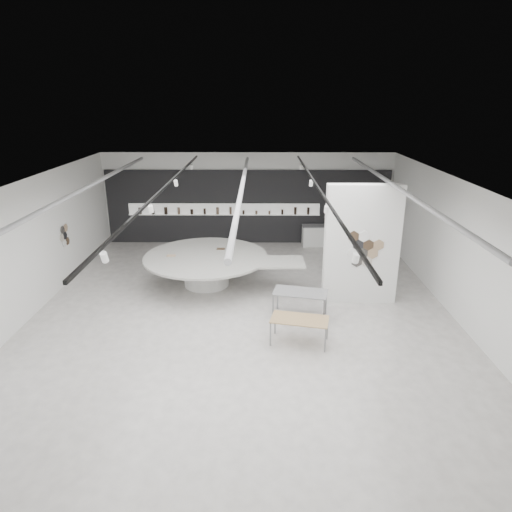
{
  "coord_description": "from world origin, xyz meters",
  "views": [
    {
      "loc": [
        0.46,
        -11.82,
        5.93
      ],
      "look_at": [
        0.38,
        1.2,
        1.37
      ],
      "focal_mm": 32.0,
      "sensor_mm": 36.0,
      "label": 1
    }
  ],
  "objects_px": {
    "sample_table_stone": "(300,294)",
    "partition_column": "(362,245)",
    "display_island": "(209,266)",
    "sample_table_wood": "(300,321)",
    "kitchen_counter": "(320,235)"
  },
  "relations": [
    {
      "from": "sample_table_wood",
      "to": "kitchen_counter",
      "type": "distance_m",
      "value": 8.21
    },
    {
      "from": "sample_table_wood",
      "to": "display_island",
      "type": "bearing_deg",
      "value": 125.45
    },
    {
      "from": "kitchen_counter",
      "to": "display_island",
      "type": "bearing_deg",
      "value": -136.88
    },
    {
      "from": "display_island",
      "to": "sample_table_stone",
      "type": "height_order",
      "value": "display_island"
    },
    {
      "from": "partition_column",
      "to": "kitchen_counter",
      "type": "xyz_separation_m",
      "value": [
        -0.46,
        5.51,
        -1.36
      ]
    },
    {
      "from": "partition_column",
      "to": "display_island",
      "type": "xyz_separation_m",
      "value": [
        -4.69,
        1.21,
        -1.13
      ]
    },
    {
      "from": "partition_column",
      "to": "display_island",
      "type": "height_order",
      "value": "partition_column"
    },
    {
      "from": "display_island",
      "to": "sample_table_stone",
      "type": "distance_m",
      "value": 3.63
    },
    {
      "from": "sample_table_wood",
      "to": "sample_table_stone",
      "type": "xyz_separation_m",
      "value": [
        0.14,
        1.46,
        0.08
      ]
    },
    {
      "from": "kitchen_counter",
      "to": "sample_table_wood",
      "type": "bearing_deg",
      "value": -103.25
    },
    {
      "from": "partition_column",
      "to": "sample_table_wood",
      "type": "relative_size",
      "value": 2.32
    },
    {
      "from": "sample_table_stone",
      "to": "kitchen_counter",
      "type": "xyz_separation_m",
      "value": [
        1.41,
        6.6,
        -0.27
      ]
    },
    {
      "from": "sample_table_stone",
      "to": "partition_column",
      "type": "bearing_deg",
      "value": 30.17
    },
    {
      "from": "display_island",
      "to": "kitchen_counter",
      "type": "distance_m",
      "value": 6.03
    },
    {
      "from": "display_island",
      "to": "kitchen_counter",
      "type": "height_order",
      "value": "kitchen_counter"
    }
  ]
}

